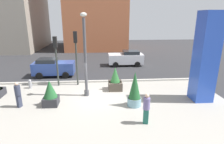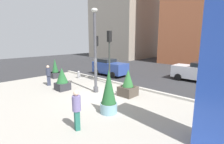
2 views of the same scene
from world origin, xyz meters
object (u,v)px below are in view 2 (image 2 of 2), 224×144
(lamp_post, at_px, (95,53))
(potted_plant_near_left, at_px, (62,80))
(pedestrian_on_sidewalk, at_px, (48,74))
(fire_hydrant, at_px, (79,75))
(car_curb_east, at_px, (110,67))
(potted_plant_near_right, at_px, (109,93))
(pedestrian_by_curb, at_px, (77,108))
(traffic_light_corner, at_px, (96,51))
(potted_plant_mid_plaza, at_px, (55,71))
(car_intersection, at_px, (197,72))
(traffic_light_far_side, at_px, (109,49))
(potted_plant_curbside, at_px, (128,85))

(lamp_post, bearing_deg, potted_plant_near_left, -147.79)
(pedestrian_on_sidewalk, bearing_deg, fire_hydrant, 97.92)
(lamp_post, distance_m, fire_hydrant, 5.59)
(car_curb_east, xyz_separation_m, pedestrian_on_sidewalk, (-0.71, -6.51, 0.06))
(potted_plant_near_right, bearing_deg, pedestrian_by_curb, -83.87)
(potted_plant_near_right, xyz_separation_m, fire_hydrant, (-7.87, 3.67, -0.71))
(traffic_light_corner, bearing_deg, potted_plant_near_left, -86.00)
(lamp_post, height_order, potted_plant_mid_plaza, lamp_post)
(potted_plant_mid_plaza, xyz_separation_m, traffic_light_corner, (4.11, 1.93, 2.08))
(potted_plant_near_left, height_order, potted_plant_near_right, potted_plant_near_right)
(fire_hydrant, relative_size, traffic_light_corner, 0.18)
(potted_plant_near_right, bearing_deg, car_curb_east, 134.36)
(fire_hydrant, distance_m, car_intersection, 11.19)
(traffic_light_corner, distance_m, pedestrian_on_sidewalk, 4.56)
(potted_plant_near_left, distance_m, fire_hydrant, 4.05)
(car_curb_east, xyz_separation_m, car_intersection, (7.68, 3.63, 0.00))
(potted_plant_mid_plaza, distance_m, fire_hydrant, 2.45)
(lamp_post, height_order, traffic_light_corner, lamp_post)
(potted_plant_mid_plaza, height_order, car_intersection, potted_plant_mid_plaza)
(fire_hydrant, height_order, car_intersection, car_intersection)
(lamp_post, distance_m, traffic_light_far_side, 2.51)
(potted_plant_curbside, bearing_deg, pedestrian_by_curb, -76.17)
(potted_plant_near_right, xyz_separation_m, potted_plant_curbside, (-1.00, 2.86, -0.31))
(traffic_light_far_side, xyz_separation_m, car_curb_east, (-2.60, 2.64, -2.15))
(potted_plant_curbside, bearing_deg, lamp_post, -155.77)
(pedestrian_by_curb, bearing_deg, traffic_light_far_side, 124.27)
(lamp_post, relative_size, potted_plant_near_left, 3.42)
(traffic_light_corner, relative_size, car_curb_east, 1.05)
(pedestrian_by_curb, bearing_deg, traffic_light_corner, 133.37)
(potted_plant_mid_plaza, xyz_separation_m, pedestrian_on_sidewalk, (2.40, -1.87, 0.24))
(potted_plant_near_left, relative_size, potted_plant_curbside, 0.93)
(potted_plant_curbside, height_order, pedestrian_by_curb, potted_plant_curbside)
(potted_plant_near_left, bearing_deg, potted_plant_near_right, -4.79)
(potted_plant_near_right, relative_size, traffic_light_corner, 0.56)
(potted_plant_curbside, relative_size, car_curb_east, 0.47)
(lamp_post, xyz_separation_m, potted_plant_mid_plaza, (-6.61, 0.34, -2.15))
(potted_plant_curbside, relative_size, pedestrian_on_sidewalk, 1.08)
(potted_plant_mid_plaza, height_order, fire_hydrant, potted_plant_mid_plaza)
(potted_plant_near_right, bearing_deg, traffic_light_corner, 144.02)
(pedestrian_by_curb, bearing_deg, car_intersection, 86.52)
(potted_plant_near_left, bearing_deg, traffic_light_corner, 94.00)
(traffic_light_corner, relative_size, pedestrian_by_curb, 2.34)
(potted_plant_curbside, relative_size, fire_hydrant, 2.47)
(traffic_light_corner, bearing_deg, lamp_post, -42.18)
(potted_plant_near_right, distance_m, traffic_light_far_side, 6.18)
(potted_plant_curbside, height_order, potted_plant_mid_plaza, potted_plant_mid_plaza)
(potted_plant_near_left, xyz_separation_m, potted_plant_curbside, (4.44, 2.40, -0.06))
(potted_plant_near_right, relative_size, pedestrian_by_curb, 1.32)
(potted_plant_near_left, height_order, potted_plant_mid_plaza, potted_plant_mid_plaza)
(potted_plant_near_right, xyz_separation_m, car_intersection, (1.00, 10.47, -0.19))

